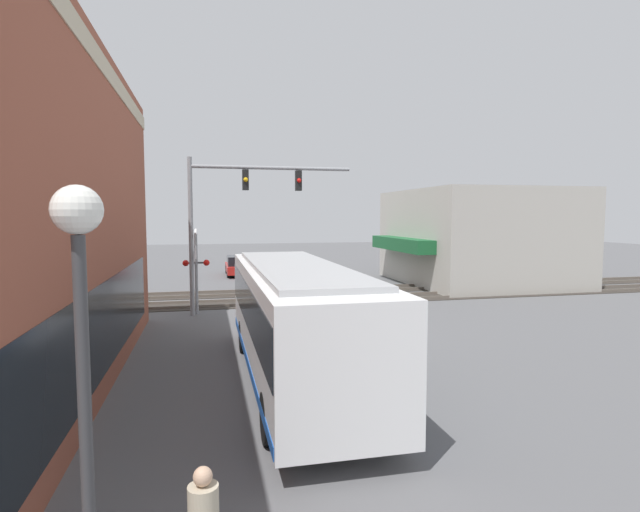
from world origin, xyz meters
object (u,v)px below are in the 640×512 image
object	(u,v)px
city_bus	(296,317)
crossing_signal	(196,263)
parked_car_grey	(287,275)
parked_car_red	(239,266)
streetlamp	(84,394)

from	to	relation	value
city_bus	crossing_signal	bearing A→B (deg)	15.45
city_bus	parked_car_grey	world-z (taller)	city_bus
city_bus	parked_car_red	distance (m)	24.16
city_bus	crossing_signal	size ratio (longest dim) A/B	2.81
crossing_signal	parked_car_grey	xyz separation A→B (m)	(7.76, -5.34, -1.59)
parked_car_grey	city_bus	bearing A→B (deg)	171.63
parked_car_grey	parked_car_red	size ratio (longest dim) A/B	0.94
streetlamp	parked_car_grey	xyz separation A→B (m)	(25.77, -5.96, -2.08)
parked_car_red	city_bus	bearing A→B (deg)	180.00
parked_car_red	parked_car_grey	bearing A→B (deg)	-158.10
city_bus	crossing_signal	distance (m)	10.30
crossing_signal	parked_car_red	bearing A→B (deg)	-10.90
city_bus	streetlamp	size ratio (longest dim) A/B	2.29
city_bus	parked_car_grey	xyz separation A→B (m)	(17.67, -2.60, -1.02)
streetlamp	parked_car_grey	world-z (taller)	streetlamp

